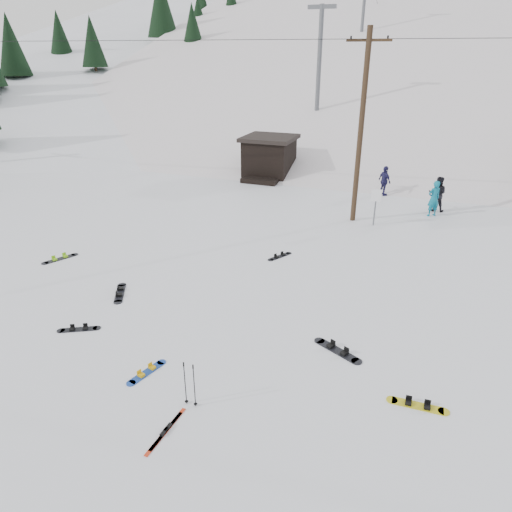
% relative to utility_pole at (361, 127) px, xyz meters
% --- Properties ---
extents(ground, '(200.00, 200.00, 0.00)m').
position_rel_utility_pole_xyz_m(ground, '(-2.00, -14.00, -4.68)').
color(ground, white).
rests_on(ground, ground).
extents(ski_slope, '(60.00, 85.24, 65.97)m').
position_rel_utility_pole_xyz_m(ski_slope, '(-2.00, 41.00, -16.68)').
color(ski_slope, white).
rests_on(ski_slope, ground).
extents(ridge_left, '(47.54, 95.03, 58.38)m').
position_rel_utility_pole_xyz_m(ridge_left, '(-38.00, 34.00, -15.68)').
color(ridge_left, white).
rests_on(ridge_left, ground).
extents(treeline_left, '(20.00, 64.00, 10.00)m').
position_rel_utility_pole_xyz_m(treeline_left, '(-36.00, 26.00, -4.68)').
color(treeline_left, black).
rests_on(treeline_left, ground).
extents(treeline_crest, '(50.00, 6.00, 10.00)m').
position_rel_utility_pole_xyz_m(treeline_crest, '(-2.00, 72.00, -4.68)').
color(treeline_crest, black).
rests_on(treeline_crest, ski_slope).
extents(utility_pole, '(2.00, 0.26, 9.00)m').
position_rel_utility_pole_xyz_m(utility_pole, '(0.00, 0.00, 0.00)').
color(utility_pole, '#3A2819').
rests_on(utility_pole, ground).
extents(trail_sign, '(0.50, 0.09, 1.85)m').
position_rel_utility_pole_xyz_m(trail_sign, '(1.10, -0.42, -3.41)').
color(trail_sign, '#595B60').
rests_on(trail_sign, ground).
extents(lift_hut, '(3.40, 4.10, 2.75)m').
position_rel_utility_pole_xyz_m(lift_hut, '(-7.00, 6.94, -3.32)').
color(lift_hut, black).
rests_on(lift_hut, ground).
extents(lift_tower_near, '(2.20, 0.36, 8.00)m').
position_rel_utility_pole_xyz_m(lift_tower_near, '(-6.00, 16.00, 3.18)').
color(lift_tower_near, '#595B60').
rests_on(lift_tower_near, ski_slope).
extents(hero_snowboard, '(0.53, 1.30, 0.09)m').
position_rel_utility_pole_xyz_m(hero_snowboard, '(-3.10, -14.29, -4.66)').
color(hero_snowboard, '#1940A2').
rests_on(hero_snowboard, ground).
extents(hero_skis, '(0.17, 1.57, 0.08)m').
position_rel_utility_pole_xyz_m(hero_skis, '(-1.52, -15.93, -4.66)').
color(hero_skis, '#AA2911').
rests_on(hero_skis, ground).
extents(ski_poles, '(0.34, 0.09, 1.23)m').
position_rel_utility_pole_xyz_m(ski_poles, '(-1.40, -14.95, -4.05)').
color(ski_poles, black).
rests_on(ski_poles, ground).
extents(board_scatter_a, '(1.20, 0.77, 0.09)m').
position_rel_utility_pole_xyz_m(board_scatter_a, '(-6.26, -13.25, -4.66)').
color(board_scatter_a, black).
rests_on(board_scatter_a, ground).
extents(board_scatter_b, '(0.94, 1.42, 0.11)m').
position_rel_utility_pole_xyz_m(board_scatter_b, '(-6.47, -10.83, -4.65)').
color(board_scatter_b, black).
rests_on(board_scatter_b, ground).
extents(board_scatter_c, '(0.82, 1.43, 0.11)m').
position_rel_utility_pole_xyz_m(board_scatter_c, '(-10.63, -9.22, -4.65)').
color(board_scatter_c, black).
rests_on(board_scatter_c, ground).
extents(board_scatter_d, '(1.52, 0.92, 0.12)m').
position_rel_utility_pole_xyz_m(board_scatter_d, '(1.54, -11.50, -4.65)').
color(board_scatter_d, black).
rests_on(board_scatter_d, ground).
extents(board_scatter_e, '(1.49, 0.30, 0.10)m').
position_rel_utility_pole_xyz_m(board_scatter_e, '(3.82, -13.04, -4.65)').
color(board_scatter_e, yellow).
rests_on(board_scatter_e, ground).
extents(board_scatter_f, '(0.76, 1.17, 0.09)m').
position_rel_utility_pole_xyz_m(board_scatter_f, '(-2.09, -5.74, -4.66)').
color(board_scatter_f, black).
rests_on(board_scatter_f, ground).
extents(skier_teal, '(0.82, 0.77, 1.89)m').
position_rel_utility_pole_xyz_m(skier_teal, '(3.78, 2.14, -3.74)').
color(skier_teal, '#0D6B85').
rests_on(skier_teal, ground).
extents(skier_dark, '(0.97, 0.78, 1.89)m').
position_rel_utility_pole_xyz_m(skier_dark, '(3.94, 3.09, -3.73)').
color(skier_dark, black).
rests_on(skier_dark, ground).
extents(skier_navy, '(1.03, 1.06, 1.78)m').
position_rel_utility_pole_xyz_m(skier_navy, '(0.96, 5.08, -3.79)').
color(skier_navy, '#1F1C47').
rests_on(skier_navy, ground).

